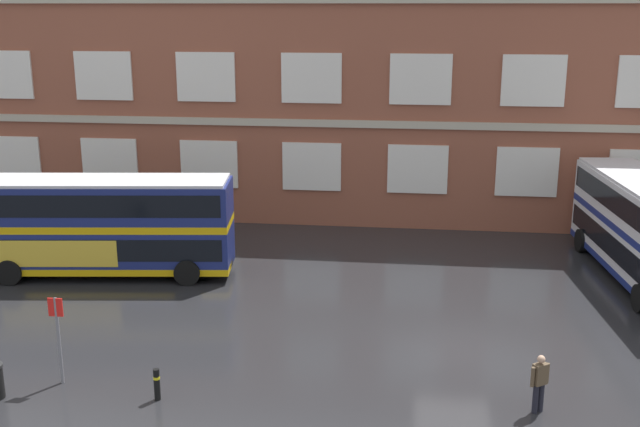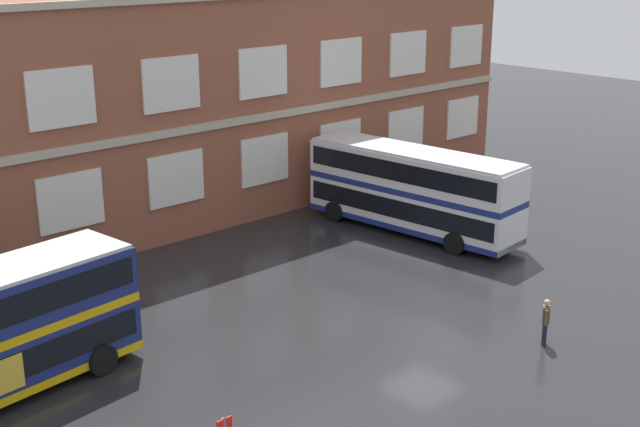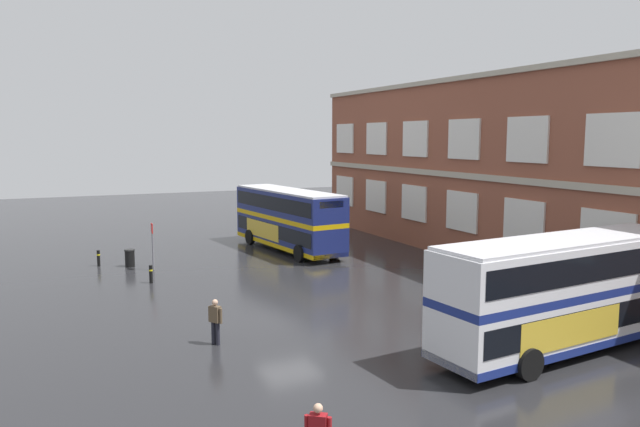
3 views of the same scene
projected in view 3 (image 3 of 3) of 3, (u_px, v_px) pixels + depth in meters
ground_plane at (332, 311)px, 26.59m from camera, size 120.00×120.00×0.00m
brick_terminal_building at (581, 175)px, 33.69m from camera, size 47.33×8.19×11.25m
double_decker_near at (288, 218)px, 40.79m from camera, size 11.23×3.86×4.07m
double_decker_middle at (567, 291)px, 21.55m from camera, size 3.65×11.19×4.07m
second_passenger at (215, 320)px, 22.25m from camera, size 0.58×0.45×1.70m
bus_stand_flag at (153, 242)px, 34.62m from camera, size 0.44×0.10×2.70m
station_litter_bin at (130, 258)px, 35.68m from camera, size 0.60×0.60×1.03m
safety_bollard_west at (99, 258)px, 35.81m from camera, size 0.19×0.19×0.95m
safety_bollard_east at (151, 274)px, 31.67m from camera, size 0.19×0.19×0.95m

